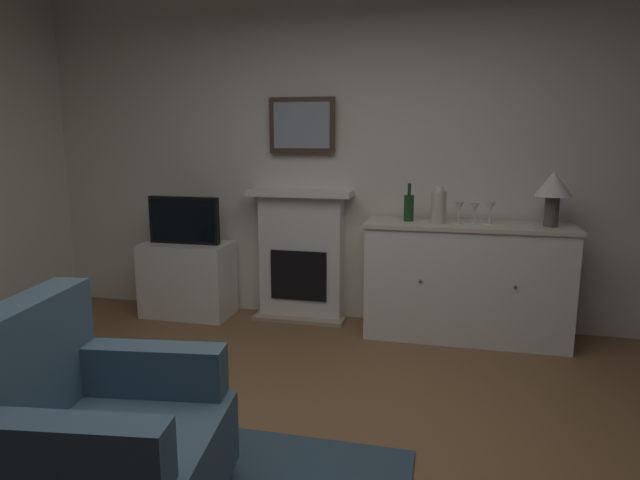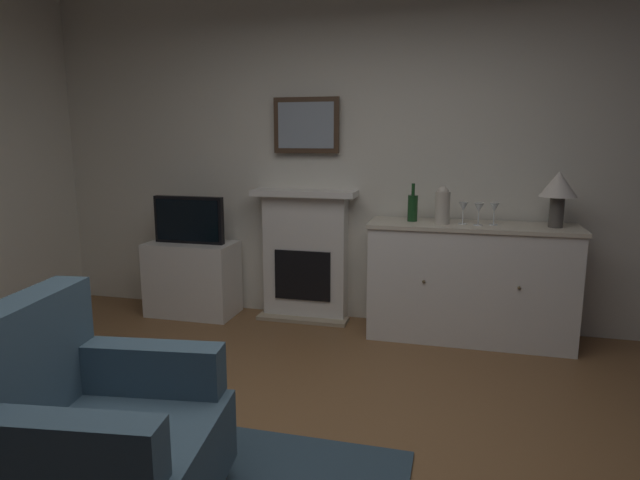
{
  "view_description": "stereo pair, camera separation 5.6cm",
  "coord_description": "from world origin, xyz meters",
  "px_view_note": "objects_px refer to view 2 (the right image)",
  "views": [
    {
      "loc": [
        0.64,
        -2.13,
        1.53
      ],
      "look_at": [
        -0.01,
        0.59,
        1.0
      ],
      "focal_mm": 30.59,
      "sensor_mm": 36.0,
      "label": 1
    },
    {
      "loc": [
        0.69,
        -2.11,
        1.53
      ],
      "look_at": [
        -0.01,
        0.59,
        1.0
      ],
      "focal_mm": 30.59,
      "sensor_mm": 36.0,
      "label": 2
    }
  ],
  "objects_px": {
    "framed_picture": "(306,125)",
    "tv_set": "(189,220)",
    "vase_decorative": "(442,205)",
    "fireplace_unit": "(305,255)",
    "wine_glass_left": "(463,208)",
    "wine_glass_right": "(494,209)",
    "tv_cabinet": "(193,278)",
    "sideboard_cabinet": "(470,282)",
    "wine_glass_center": "(479,209)",
    "wine_bottle": "(413,207)",
    "table_lamp": "(558,188)",
    "armchair": "(93,436)"
  },
  "relations": [
    {
      "from": "framed_picture",
      "to": "tv_set",
      "type": "bearing_deg",
      "value": -166.69
    },
    {
      "from": "vase_decorative",
      "to": "tv_set",
      "type": "bearing_deg",
      "value": 178.86
    },
    {
      "from": "fireplace_unit",
      "to": "wine_glass_left",
      "type": "bearing_deg",
      "value": -8.62
    },
    {
      "from": "wine_glass_right",
      "to": "vase_decorative",
      "type": "distance_m",
      "value": 0.37
    },
    {
      "from": "tv_cabinet",
      "to": "tv_set",
      "type": "xyz_separation_m",
      "value": [
        0.0,
        -0.02,
        0.52
      ]
    },
    {
      "from": "sideboard_cabinet",
      "to": "tv_set",
      "type": "xyz_separation_m",
      "value": [
        -2.32,
        -0.01,
        0.39
      ]
    },
    {
      "from": "fireplace_unit",
      "to": "wine_glass_center",
      "type": "distance_m",
      "value": 1.48
    },
    {
      "from": "sideboard_cabinet",
      "to": "wine_glass_center",
      "type": "height_order",
      "value": "wine_glass_center"
    },
    {
      "from": "sideboard_cabinet",
      "to": "wine_bottle",
      "type": "bearing_deg",
      "value": 175.7
    },
    {
      "from": "fireplace_unit",
      "to": "tv_set",
      "type": "relative_size",
      "value": 1.77
    },
    {
      "from": "tv_cabinet",
      "to": "wine_glass_left",
      "type": "bearing_deg",
      "value": -0.79
    },
    {
      "from": "sideboard_cabinet",
      "to": "tv_cabinet",
      "type": "xyz_separation_m",
      "value": [
        -2.32,
        0.02,
        -0.13
      ]
    },
    {
      "from": "table_lamp",
      "to": "wine_glass_center",
      "type": "height_order",
      "value": "table_lamp"
    },
    {
      "from": "wine_bottle",
      "to": "armchair",
      "type": "relative_size",
      "value": 0.32
    },
    {
      "from": "sideboard_cabinet",
      "to": "wine_bottle",
      "type": "distance_m",
      "value": 0.71
    },
    {
      "from": "vase_decorative",
      "to": "sideboard_cabinet",
      "type": "bearing_deg",
      "value": 12.54
    },
    {
      "from": "wine_glass_right",
      "to": "tv_set",
      "type": "bearing_deg",
      "value": -179.85
    },
    {
      "from": "sideboard_cabinet",
      "to": "vase_decorative",
      "type": "xyz_separation_m",
      "value": [
        -0.22,
        -0.05,
        0.59
      ]
    },
    {
      "from": "wine_glass_center",
      "to": "wine_glass_right",
      "type": "distance_m",
      "value": 0.12
    },
    {
      "from": "sideboard_cabinet",
      "to": "wine_glass_left",
      "type": "relative_size",
      "value": 9.26
    },
    {
      "from": "fireplace_unit",
      "to": "table_lamp",
      "type": "distance_m",
      "value": 2.03
    },
    {
      "from": "wine_bottle",
      "to": "wine_glass_right",
      "type": "height_order",
      "value": "wine_bottle"
    },
    {
      "from": "fireplace_unit",
      "to": "armchair",
      "type": "distance_m",
      "value": 2.68
    },
    {
      "from": "wine_glass_center",
      "to": "tv_cabinet",
      "type": "relative_size",
      "value": 0.22
    },
    {
      "from": "framed_picture",
      "to": "wine_bottle",
      "type": "distance_m",
      "value": 1.11
    },
    {
      "from": "wine_bottle",
      "to": "wine_glass_left",
      "type": "height_order",
      "value": "wine_bottle"
    },
    {
      "from": "wine_bottle",
      "to": "armchair",
      "type": "xyz_separation_m",
      "value": [
        -0.99,
        -2.53,
        -0.62
      ]
    },
    {
      "from": "fireplace_unit",
      "to": "framed_picture",
      "type": "xyz_separation_m",
      "value": [
        -0.0,
        0.05,
        1.08
      ]
    },
    {
      "from": "framed_picture",
      "to": "wine_glass_right",
      "type": "xyz_separation_m",
      "value": [
        1.49,
        -0.22,
        -0.61
      ]
    },
    {
      "from": "wine_glass_left",
      "to": "sideboard_cabinet",
      "type": "bearing_deg",
      "value": 11.93
    },
    {
      "from": "tv_cabinet",
      "to": "fireplace_unit",
      "type": "bearing_deg",
      "value": 9.45
    },
    {
      "from": "vase_decorative",
      "to": "wine_glass_right",
      "type": "bearing_deg",
      "value": 7.41
    },
    {
      "from": "tv_cabinet",
      "to": "wine_glass_right",
      "type": "bearing_deg",
      "value": -0.39
    },
    {
      "from": "vase_decorative",
      "to": "armchair",
      "type": "xyz_separation_m",
      "value": [
        -1.22,
        -2.44,
        -0.65
      ]
    },
    {
      "from": "wine_bottle",
      "to": "tv_cabinet",
      "type": "xyz_separation_m",
      "value": [
        -1.87,
        -0.02,
        -0.68
      ]
    },
    {
      "from": "fireplace_unit",
      "to": "wine_glass_center",
      "type": "xyz_separation_m",
      "value": [
        1.38,
        -0.23,
        0.47
      ]
    },
    {
      "from": "sideboard_cabinet",
      "to": "vase_decorative",
      "type": "bearing_deg",
      "value": -167.46
    },
    {
      "from": "framed_picture",
      "to": "wine_glass_left",
      "type": "xyz_separation_m",
      "value": [
        1.27,
        -0.24,
        -0.61
      ]
    },
    {
      "from": "wine_bottle",
      "to": "tv_set",
      "type": "distance_m",
      "value": 1.88
    },
    {
      "from": "framed_picture",
      "to": "wine_glass_left",
      "type": "height_order",
      "value": "framed_picture"
    },
    {
      "from": "wine_glass_center",
      "to": "fireplace_unit",
      "type": "bearing_deg",
      "value": 170.6
    },
    {
      "from": "wine_glass_left",
      "to": "wine_glass_center",
      "type": "height_order",
      "value": "same"
    },
    {
      "from": "tv_cabinet",
      "to": "tv_set",
      "type": "bearing_deg",
      "value": -90.0
    },
    {
      "from": "vase_decorative",
      "to": "fireplace_unit",
      "type": "bearing_deg",
      "value": 168.57
    },
    {
      "from": "table_lamp",
      "to": "tv_cabinet",
      "type": "distance_m",
      "value": 3.02
    },
    {
      "from": "tv_cabinet",
      "to": "armchair",
      "type": "relative_size",
      "value": 0.82
    },
    {
      "from": "table_lamp",
      "to": "tv_cabinet",
      "type": "bearing_deg",
      "value": 179.7
    },
    {
      "from": "sideboard_cabinet",
      "to": "vase_decorative",
      "type": "distance_m",
      "value": 0.63
    },
    {
      "from": "sideboard_cabinet",
      "to": "table_lamp",
      "type": "height_order",
      "value": "table_lamp"
    },
    {
      "from": "wine_bottle",
      "to": "vase_decorative",
      "type": "height_order",
      "value": "wine_bottle"
    }
  ]
}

